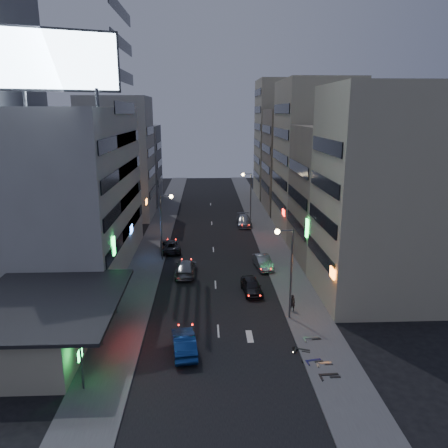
{
  "coord_description": "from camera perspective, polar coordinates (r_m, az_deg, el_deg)",
  "views": [
    {
      "loc": [
        -0.91,
        -28.7,
        17.58
      ],
      "look_at": [
        0.97,
        15.75,
        6.11
      ],
      "focal_mm": 35.0,
      "sensor_mm": 36.0,
      "label": 1
    }
  ],
  "objects": [
    {
      "name": "billboard",
      "position": [
        40.72,
        -20.89,
        19.31
      ],
      "size": [
        9.52,
        3.75,
        6.2
      ],
      "rotation": [
        0.0,
        0.0,
        0.35
      ],
      "color": "#595B60",
      "rests_on": "white_building"
    },
    {
      "name": "scooter_black_a",
      "position": [
        32.39,
        14.72,
        -17.4
      ],
      "size": [
        0.77,
        2.07,
        1.25
      ],
      "primitive_type": null,
      "rotation": [
        0.0,
        0.0,
        1.61
      ],
      "color": "black",
      "rests_on": "sidewalk_right"
    },
    {
      "name": "street_lamp_right_near",
      "position": [
        37.41,
        8.24,
        -4.76
      ],
      "size": [
        1.6,
        0.44,
        8.02
      ],
      "color": "#595B60",
      "rests_on": "sidewalk_right"
    },
    {
      "name": "food_court",
      "position": [
        36.8,
        -23.35,
        -11.89
      ],
      "size": [
        11.0,
        13.0,
        3.88
      ],
      "color": "#AFA689",
      "rests_on": "ground"
    },
    {
      "name": "parked_car_right_mid",
      "position": [
        50.79,
        5.1,
        -4.97
      ],
      "size": [
        2.15,
        4.66,
        1.48
      ],
      "primitive_type": "imported",
      "rotation": [
        0.0,
        0.0,
        0.13
      ],
      "color": "#9FA3A7",
      "rests_on": "ground"
    },
    {
      "name": "far_right_a",
      "position": [
        80.85,
        9.4,
        8.17
      ],
      "size": [
        11.0,
        12.0,
        18.0
      ],
      "primitive_type": "cube",
      "color": "gray",
      "rests_on": "ground"
    },
    {
      "name": "shophouse_near",
      "position": [
        42.98,
        19.39,
        3.47
      ],
      "size": [
        10.0,
        11.0,
        20.0
      ],
      "primitive_type": "cube",
      "color": "#AFA689",
      "rests_on": "ground"
    },
    {
      "name": "road_car_silver",
      "position": [
        48.81,
        -5.05,
        -5.71
      ],
      "size": [
        2.42,
        5.6,
        1.61
      ],
      "primitive_type": "imported",
      "rotation": [
        0.0,
        0.0,
        3.11
      ],
      "color": "gray",
      "rests_on": "ground"
    },
    {
      "name": "person",
      "position": [
        40.39,
        8.89,
        -10.13
      ],
      "size": [
        0.58,
        0.39,
        1.55
      ],
      "primitive_type": "imported",
      "rotation": [
        0.0,
        0.0,
        3.11
      ],
      "color": "black",
      "rests_on": "sidewalk_right"
    },
    {
      "name": "parked_car_right_far",
      "position": [
        69.34,
        2.63,
        0.43
      ],
      "size": [
        2.31,
        5.54,
        1.6
      ],
      "primitive_type": "imported",
      "rotation": [
        0.0,
        0.0,
        -0.01
      ],
      "color": "#979B9F",
      "rests_on": "ground"
    },
    {
      "name": "parked_car_right_near",
      "position": [
        43.99,
        3.62,
        -8.09
      ],
      "size": [
        2.16,
        4.5,
        1.48
      ],
      "primitive_type": "imported",
      "rotation": [
        0.0,
        0.0,
        0.1
      ],
      "color": "black",
      "rests_on": "ground"
    },
    {
      "name": "shophouse_mid",
      "position": [
        54.14,
        15.3,
        3.75
      ],
      "size": [
        11.0,
        12.0,
        16.0
      ],
      "primitive_type": "cube",
      "color": "gray",
      "rests_on": "ground"
    },
    {
      "name": "sidewalk_left",
      "position": [
        61.67,
        -8.93,
        -2.23
      ],
      "size": [
        4.0,
        120.0,
        0.12
      ],
      "primitive_type": "cube",
      "color": "#4C4C4F",
      "rests_on": "ground"
    },
    {
      "name": "road_car_blue",
      "position": [
        34.03,
        -5.26,
        -15.2
      ],
      "size": [
        2.27,
        4.9,
        1.56
      ],
      "primitive_type": "imported",
      "rotation": [
        0.0,
        0.0,
        3.28
      ],
      "color": "navy",
      "rests_on": "ground"
    },
    {
      "name": "far_right_b",
      "position": [
        94.39,
        8.05,
        10.93
      ],
      "size": [
        12.0,
        12.0,
        24.0
      ],
      "primitive_type": "cube",
      "color": "#AFA689",
      "rests_on": "ground"
    },
    {
      "name": "white_building",
      "position": [
        52.0,
        -20.46,
        4.04
      ],
      "size": [
        14.0,
        24.0,
        18.0
      ],
      "primitive_type": "cube",
      "color": "#AFB0AB",
      "rests_on": "ground"
    },
    {
      "name": "parked_car_left",
      "position": [
        57.04,
        -7.04,
        -2.83
      ],
      "size": [
        3.1,
        5.6,
        1.48
      ],
      "primitive_type": "imported",
      "rotation": [
        0.0,
        0.0,
        3.26
      ],
      "color": "#27282D",
      "rests_on": "ground"
    },
    {
      "name": "far_left_b",
      "position": [
        88.58,
        -12.32,
        7.59
      ],
      "size": [
        12.0,
        10.0,
        15.0
      ],
      "primitive_type": "cube",
      "color": "slate",
      "rests_on": "ground"
    },
    {
      "name": "far_left_a",
      "position": [
        75.51,
        -13.69,
        8.29
      ],
      "size": [
        11.0,
        10.0,
        20.0
      ],
      "primitive_type": "cube",
      "color": "#AFB0AB",
      "rests_on": "ground"
    },
    {
      "name": "scooter_blue",
      "position": [
        33.81,
        12.5,
        -15.95
      ],
      "size": [
        0.92,
        1.86,
        1.09
      ],
      "primitive_type": null,
      "rotation": [
        0.0,
        0.0,
        1.76
      ],
      "color": "navy",
      "rests_on": "sidewalk_right"
    },
    {
      "name": "scooter_black_b",
      "position": [
        34.69,
        11.27,
        -15.08
      ],
      "size": [
        1.14,
        1.8,
        1.05
      ],
      "primitive_type": null,
      "rotation": [
        0.0,
        0.0,
        1.21
      ],
      "color": "black",
      "rests_on": "sidewalk_right"
    },
    {
      "name": "shophouse_far",
      "position": [
        65.98,
        11.67,
        8.44
      ],
      "size": [
        10.0,
        14.0,
        22.0
      ],
      "primitive_type": "cube",
      "color": "#AFA689",
      "rests_on": "ground"
    },
    {
      "name": "scooter_silver_a",
      "position": [
        33.61,
        13.86,
        -16.29
      ],
      "size": [
        0.62,
        1.7,
        1.03
      ],
      "primitive_type": null,
      "rotation": [
        0.0,
        0.0,
        1.61
      ],
      "color": "#B0B3B8",
      "rests_on": "sidewalk_right"
    },
    {
      "name": "scooter_silver_b",
      "position": [
        36.64,
        12.3,
        -13.29
      ],
      "size": [
        0.88,
        2.06,
        1.22
      ],
      "primitive_type": null,
      "rotation": [
        0.0,
        0.0,
        1.68
      ],
      "color": "#ADB1B5",
      "rests_on": "sidewalk_right"
    },
    {
      "name": "street_lamp_right_far",
      "position": [
        70.11,
        3.2,
        4.4
      ],
      "size": [
        1.6,
        0.44,
        8.02
      ],
      "color": "#595B60",
      "rests_on": "sidewalk_right"
    },
    {
      "name": "sidewalk_right",
      "position": [
        61.9,
        5.96,
        -2.07
      ],
      "size": [
        4.0,
        120.0,
        0.12
      ],
      "primitive_type": "cube",
      "color": "#4C4C4F",
      "rests_on": "ground"
    },
    {
      "name": "ground",
      "position": [
        33.67,
        -0.54,
        -17.03
      ],
      "size": [
        180.0,
        180.0,
        0.0
      ],
      "primitive_type": "plane",
      "color": "black",
      "rests_on": "ground"
    },
    {
      "name": "street_lamp_left",
      "position": [
        52.39,
        -7.82,
        0.83
      ],
      "size": [
        1.6,
        0.44,
        8.02
      ],
      "color": "#595B60",
      "rests_on": "sidewalk_left"
    }
  ]
}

